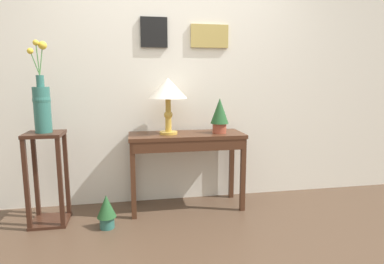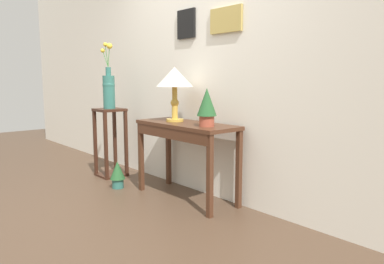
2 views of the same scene
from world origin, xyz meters
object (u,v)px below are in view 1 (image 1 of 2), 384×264
(pedestal_stand_left, at_px, (48,179))
(potted_plant_floor, at_px, (107,210))
(potted_plant_on_console, at_px, (220,114))
(table_lamp, at_px, (168,91))
(console_table, at_px, (187,145))
(flower_vase_tall, at_px, (42,103))

(pedestal_stand_left, bearing_deg, potted_plant_floor, -21.83)
(potted_plant_floor, bearing_deg, potted_plant_on_console, 15.71)
(table_lamp, bearing_deg, console_table, -7.73)
(console_table, bearing_deg, potted_plant_on_console, -1.57)
(console_table, relative_size, flower_vase_tall, 1.44)
(potted_plant_on_console, xyz_separation_m, flower_vase_tall, (-1.58, -0.10, 0.13))
(pedestal_stand_left, relative_size, potted_plant_floor, 2.75)
(potted_plant_on_console, bearing_deg, potted_plant_floor, -164.29)
(table_lamp, xyz_separation_m, potted_plant_floor, (-0.58, -0.33, -1.00))
(console_table, distance_m, pedestal_stand_left, 1.29)
(console_table, relative_size, potted_plant_floor, 3.70)
(pedestal_stand_left, bearing_deg, table_lamp, 6.89)
(table_lamp, xyz_separation_m, flower_vase_tall, (-1.09, -0.13, -0.09))
(potted_plant_on_console, height_order, potted_plant_floor, potted_plant_on_console)
(console_table, bearing_deg, flower_vase_tall, -175.10)
(table_lamp, bearing_deg, potted_plant_on_console, -3.75)
(console_table, bearing_deg, potted_plant_floor, -157.55)
(table_lamp, height_order, pedestal_stand_left, table_lamp)
(table_lamp, height_order, potted_plant_floor, table_lamp)
(table_lamp, relative_size, potted_plant_on_console, 1.57)
(potted_plant_on_console, relative_size, pedestal_stand_left, 0.41)
(potted_plant_on_console, bearing_deg, flower_vase_tall, -176.41)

